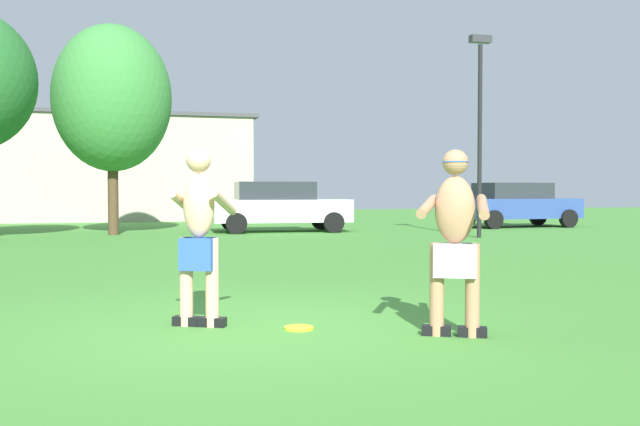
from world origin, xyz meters
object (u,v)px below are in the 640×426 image
(player_in_blue, at_px, (199,233))
(car_white_far_end, at_px, (279,206))
(frisbee, at_px, (299,328))
(player_with_cap, at_px, (455,233))
(car_blue_near_post, at_px, (516,204))
(tree_right_field, at_px, (112,99))
(lamp_post, at_px, (480,114))

(player_in_blue, distance_m, car_white_far_end, 15.62)
(frisbee, bearing_deg, player_with_cap, -27.96)
(car_blue_near_post, xyz_separation_m, tree_right_field, (-13.80, -0.84, 3.18))
(car_blue_near_post, distance_m, tree_right_field, 14.19)
(car_white_far_end, bearing_deg, player_with_cap, -96.33)
(player_with_cap, distance_m, car_white_far_end, 16.29)
(player_in_blue, xyz_separation_m, car_blue_near_post, (12.71, 15.69, -0.08))
(player_with_cap, relative_size, frisbee, 5.98)
(lamp_post, relative_size, tree_right_field, 0.90)
(car_white_far_end, bearing_deg, frisbee, -101.20)
(player_in_blue, distance_m, frisbee, 1.32)
(car_white_far_end, relative_size, lamp_post, 0.78)
(player_in_blue, bearing_deg, car_white_far_end, 75.32)
(player_in_blue, xyz_separation_m, lamp_post, (8.74, 10.92, 2.53))
(car_white_far_end, bearing_deg, tree_right_field, -177.19)
(car_blue_near_post, bearing_deg, frisbee, -126.29)
(player_with_cap, relative_size, lamp_post, 0.30)
(car_blue_near_post, bearing_deg, player_with_cap, -122.16)
(player_with_cap, distance_m, car_blue_near_post, 19.82)
(player_in_blue, height_order, lamp_post, lamp_post)
(car_blue_near_post, xyz_separation_m, car_white_far_end, (-8.75, -0.59, 0.00))
(player_with_cap, xyz_separation_m, frisbee, (-1.27, 0.68, -0.91))
(lamp_post, height_order, tree_right_field, tree_right_field)
(car_white_far_end, bearing_deg, lamp_post, -41.17)
(frisbee, relative_size, car_white_far_end, 0.06)
(player_with_cap, height_order, player_in_blue, player_in_blue)
(tree_right_field, bearing_deg, car_white_far_end, 2.81)
(lamp_post, bearing_deg, frisbee, -124.75)
(car_blue_near_post, height_order, lamp_post, lamp_post)
(player_in_blue, height_order, tree_right_field, tree_right_field)
(car_blue_near_post, bearing_deg, lamp_post, -129.72)
(player_with_cap, height_order, car_white_far_end, player_with_cap)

